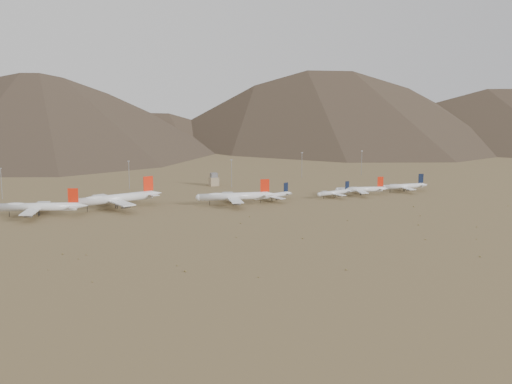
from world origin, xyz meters
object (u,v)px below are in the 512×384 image
object	(u,v)px
widebody_east	(234,196)
narrowbody_a	(272,196)
narrowbody_b	(335,193)
control_tower	(214,180)
widebody_west	(37,207)
widebody_centre	(115,198)

from	to	relation	value
widebody_east	narrowbody_a	world-z (taller)	widebody_east
narrowbody_b	control_tower	xyz separation A→B (m)	(-76.86, 94.71, 1.25)
narrowbody_a	widebody_east	bearing A→B (deg)	167.83
narrowbody_b	control_tower	bearing A→B (deg)	115.88
widebody_west	narrowbody_a	xyz separation A→B (m)	(180.40, -1.92, -2.48)
widebody_east	control_tower	xyz separation A→B (m)	(12.44, 96.53, -1.39)
narrowbody_a	control_tower	distance (m)	94.56
widebody_west	widebody_centre	world-z (taller)	widebody_centre
widebody_east	control_tower	bearing A→B (deg)	90.74
widebody_west	widebody_east	size ratio (longest dim) A/B	1.00
narrowbody_b	widebody_east	bearing A→B (deg)	167.99
widebody_centre	narrowbody_b	distance (m)	179.77
widebody_west	narrowbody_b	xyz separation A→B (m)	(235.38, -4.63, -2.82)
control_tower	narrowbody_b	bearing A→B (deg)	-50.94
widebody_centre	narrowbody_a	bearing A→B (deg)	-22.01
control_tower	widebody_west	bearing A→B (deg)	-150.39
widebody_centre	control_tower	world-z (taller)	widebody_centre
control_tower	widebody_centre	bearing A→B (deg)	-142.04
widebody_east	control_tower	size ratio (longest dim) A/B	5.43
widebody_east	widebody_west	bearing A→B (deg)	-174.45
narrowbody_a	control_tower	xyz separation A→B (m)	(-21.88, 91.99, 0.92)
widebody_west	widebody_centre	xyz separation A→B (m)	(56.27, 10.29, 0.80)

